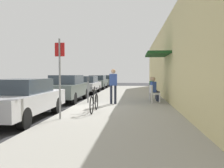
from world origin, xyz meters
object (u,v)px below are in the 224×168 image
object	(u,v)px
cafe_chair_1	(153,92)
seated_patron_1	(154,88)
parked_car_0	(21,99)
cafe_chair_2	(152,90)
parked_car_4	(105,80)
cafe_chair_0	(154,93)
seated_patron_2	(153,87)
parked_car_1	(66,88)
bicycle_0	(94,103)
parked_car_3	(97,82)
parking_meter	(88,88)
parked_car_2	(86,84)
street_sign	(60,72)
pedestrian_standing	(113,83)

from	to	relation	value
cafe_chair_1	seated_patron_1	xyz separation A→B (m)	(0.06, 0.02, 0.19)
parked_car_0	cafe_chair_2	size ratio (longest dim) A/B	5.06
parked_car_4	seated_patron_1	distance (m)	18.50
parked_car_4	parked_car_0	bearing A→B (deg)	-90.00
cafe_chair_0	cafe_chair_1	distance (m)	0.77
parked_car_0	seated_patron_2	world-z (taller)	same
parked_car_4	cafe_chair_1	size ratio (longest dim) A/B	5.06
parked_car_1	bicycle_0	distance (m)	4.82
parked_car_1	seated_patron_1	distance (m)	4.97
parked_car_3	cafe_chair_2	size ratio (longest dim) A/B	5.06
parked_car_4	parking_meter	xyz separation A→B (m)	(1.55, -18.67, 0.17)
parked_car_2	cafe_chair_0	size ratio (longest dim) A/B	5.06
street_sign	pedestrian_standing	xyz separation A→B (m)	(1.37, 3.88, -0.52)
parked_car_2	parked_car_4	bearing A→B (deg)	90.00
parked_car_3	parked_car_2	bearing A→B (deg)	-90.00
parked_car_2	parking_meter	distance (m)	7.11
bicycle_0	cafe_chair_0	world-z (taller)	bicycle_0
cafe_chair_1	cafe_chair_2	distance (m)	1.12
parked_car_3	seated_patron_2	size ratio (longest dim) A/B	3.41
cafe_chair_1	seated_patron_1	distance (m)	0.20
street_sign	parked_car_0	bearing A→B (deg)	167.74
parked_car_0	seated_patron_2	distance (m)	7.67
parked_car_2	parked_car_4	xyz separation A→B (m)	(-0.00, 11.73, 0.00)
cafe_chair_0	seated_patron_2	xyz separation A→B (m)	(0.06, 1.88, 0.19)
parked_car_1	parked_car_2	distance (m)	5.51
parking_meter	pedestrian_standing	world-z (taller)	pedestrian_standing
seated_patron_1	parking_meter	bearing A→B (deg)	-165.95
cafe_chair_1	cafe_chair_2	size ratio (longest dim) A/B	1.00
parked_car_3	cafe_chair_1	xyz separation A→B (m)	(4.88, -11.62, -0.11)
parking_meter	seated_patron_2	bearing A→B (deg)	29.83
parking_meter	seated_patron_2	distance (m)	3.90
parking_meter	bicycle_0	world-z (taller)	parking_meter
parked_car_2	seated_patron_1	bearing A→B (deg)	-51.00
parked_car_2	seated_patron_1	distance (m)	7.84
parked_car_4	seated_patron_2	xyz separation A→B (m)	(4.93, -16.73, 0.10)
seated_patron_1	pedestrian_standing	xyz separation A→B (m)	(-2.06, -1.22, 0.30)
cafe_chair_2	seated_patron_2	size ratio (longest dim) A/B	0.67
cafe_chair_1	cafe_chair_2	bearing A→B (deg)	90.11
pedestrian_standing	parked_car_2	bearing A→B (deg)	111.44
cafe_chair_0	pedestrian_standing	bearing A→B (deg)	-167.74
parked_car_1	cafe_chair_2	distance (m)	4.90
seated_patron_1	pedestrian_standing	bearing A→B (deg)	-149.44
parked_car_4	pedestrian_standing	xyz separation A→B (m)	(2.87, -19.04, 0.40)
parked_car_2	parked_car_3	bearing A→B (deg)	90.00
parking_meter	pedestrian_standing	bearing A→B (deg)	-15.68
cafe_chair_1	parked_car_0	bearing A→B (deg)	-135.69
seated_patron_2	parked_car_2	bearing A→B (deg)	134.62
parked_car_0	parked_car_3	bearing A→B (deg)	90.00
parking_meter	cafe_chair_0	size ratio (longest dim) A/B	1.52
parked_car_4	seated_patron_1	size ratio (longest dim) A/B	3.41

